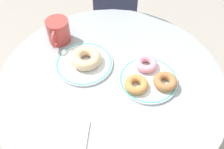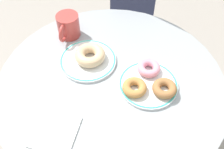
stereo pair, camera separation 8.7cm
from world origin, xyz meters
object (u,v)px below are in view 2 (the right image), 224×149
donut_pink_frosted (149,68)px  donut_old_fashioned (134,88)px  donut_glazed (90,55)px  paper_napkin (55,132)px  plate_left (88,60)px  coffee_mug (68,26)px  cafe_table (111,112)px  donut_cinnamon (165,88)px  plate_right (148,84)px

donut_pink_frosted → donut_old_fashioned: size_ratio=1.00×
donut_glazed → paper_napkin: size_ratio=0.85×
plate_left → coffee_mug: 0.17m
donut_glazed → paper_napkin: (0.08, -0.29, -0.03)m
cafe_table → donut_cinnamon: (0.17, 0.05, 0.24)m
donut_glazed → donut_old_fashioned: size_ratio=1.37×
cafe_table → paper_napkin: size_ratio=6.09×
donut_cinnamon → paper_napkin: donut_cinnamon is taller
plate_left → donut_glazed: size_ratio=1.87×
donut_cinnamon → donut_pink_frosted: (-0.08, 0.05, 0.00)m
donut_old_fashioned → plate_right: bearing=61.5°
donut_cinnamon → donut_old_fashioned: (-0.08, -0.05, 0.00)m
paper_napkin → donut_old_fashioned: bearing=63.6°
paper_napkin → coffee_mug: bearing=122.7°
cafe_table → plate_left: size_ratio=3.83×
plate_left → donut_glazed: 0.03m
cafe_table → coffee_mug: coffee_mug is taller
cafe_table → coffee_mug: (-0.26, 0.10, 0.26)m
donut_old_fashioned → donut_pink_frosted: bearing=89.8°
donut_pink_frosted → plate_right: bearing=-62.0°
donut_old_fashioned → coffee_mug: bearing=163.9°
donut_glazed → donut_old_fashioned: (0.20, -0.04, -0.01)m
cafe_table → donut_pink_frosted: 0.27m
coffee_mug → donut_pink_frosted: bearing=-0.4°
donut_old_fashioned → donut_cinnamon: bearing=31.3°
plate_right → donut_old_fashioned: bearing=-118.5°
plate_right → paper_napkin: size_ratio=1.55×
coffee_mug → donut_glazed: bearing=-23.8°
donut_glazed → donut_cinnamon: donut_glazed is taller
plate_left → plate_right: 0.24m
donut_old_fashioned → paper_napkin: bearing=-116.4°
plate_right → coffee_mug: bearing=172.2°
donut_old_fashioned → coffee_mug: coffee_mug is taller
cafe_table → paper_napkin: bearing=-97.8°
coffee_mug → paper_napkin: bearing=-57.3°
donut_pink_frosted → coffee_mug: coffee_mug is taller
donut_cinnamon → donut_glazed: bearing=-177.0°
plate_right → donut_old_fashioned: donut_old_fashioned is taller
donut_glazed → donut_cinnamon: (0.29, 0.02, -0.01)m
cafe_table → plate_left: 0.25m
donut_cinnamon → donut_pink_frosted: bearing=149.5°
donut_old_fashioned → paper_napkin: donut_old_fashioned is taller
donut_glazed → plate_right: bearing=3.6°
cafe_table → coffee_mug: size_ratio=6.30×
donut_pink_frosted → donut_old_fashioned: 0.10m
cafe_table → paper_napkin: paper_napkin is taller
donut_glazed → paper_napkin: donut_glazed is taller
plate_right → coffee_mug: size_ratio=1.60×
plate_right → donut_cinnamon: donut_cinnamon is taller
plate_right → donut_old_fashioned: 0.06m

